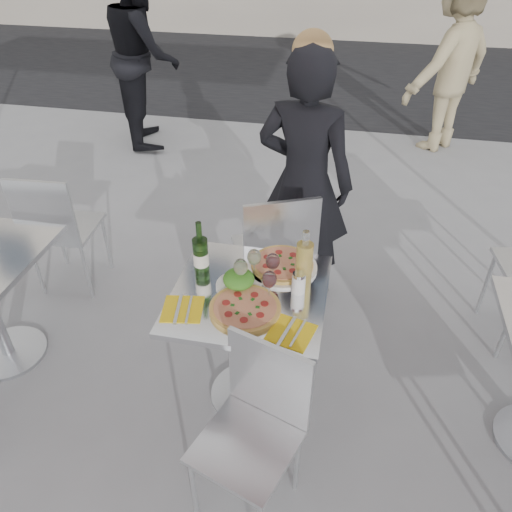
% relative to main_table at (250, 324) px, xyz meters
% --- Properties ---
extents(ground, '(80.00, 80.00, 0.00)m').
position_rel_main_table_xyz_m(ground, '(0.00, 0.00, -0.54)').
color(ground, slate).
extents(street_asphalt, '(24.00, 5.00, 0.00)m').
position_rel_main_table_xyz_m(street_asphalt, '(0.00, 6.50, -0.54)').
color(street_asphalt, black).
rests_on(street_asphalt, ground).
extents(main_table, '(0.72, 0.72, 0.75)m').
position_rel_main_table_xyz_m(main_table, '(0.00, 0.00, 0.00)').
color(main_table, '#B7BABF').
rests_on(main_table, ground).
extents(chair_far, '(0.57, 0.58, 0.95)m').
position_rel_main_table_xyz_m(chair_far, '(0.02, 0.63, 0.02)').
color(chair_far, silver).
rests_on(chair_far, ground).
extents(chair_near, '(0.49, 0.50, 0.84)m').
position_rel_main_table_xyz_m(chair_near, '(0.14, -0.51, -0.04)').
color(chair_near, silver).
rests_on(chair_near, ground).
extents(side_chair_lfar, '(0.44, 0.45, 0.90)m').
position_rel_main_table_xyz_m(side_chair_lfar, '(-1.43, 0.66, -0.00)').
color(side_chair_lfar, silver).
rests_on(side_chair_lfar, ground).
extents(woman_diner, '(0.67, 0.51, 1.66)m').
position_rel_main_table_xyz_m(woman_diner, '(0.13, 0.98, 0.29)').
color(woman_diner, black).
rests_on(woman_diner, ground).
extents(pedestrian_a, '(1.00, 1.11, 1.87)m').
position_rel_main_table_xyz_m(pedestrian_a, '(-1.83, 3.29, 0.39)').
color(pedestrian_a, black).
rests_on(pedestrian_a, ground).
extents(pedestrian_b, '(1.27, 1.31, 1.80)m').
position_rel_main_table_xyz_m(pedestrian_b, '(1.26, 3.74, 0.36)').
color(pedestrian_b, tan).
rests_on(pedestrian_b, ground).
extents(pizza_near, '(0.32, 0.32, 0.02)m').
position_rel_main_table_xyz_m(pizza_near, '(0.01, -0.13, 0.22)').
color(pizza_near, '#D5AB53').
rests_on(pizza_near, main_table).
extents(pizza_far, '(0.35, 0.35, 0.03)m').
position_rel_main_table_xyz_m(pizza_far, '(0.12, 0.21, 0.23)').
color(pizza_far, white).
rests_on(pizza_far, main_table).
extents(salad_plate, '(0.22, 0.22, 0.09)m').
position_rel_main_table_xyz_m(salad_plate, '(-0.06, 0.03, 0.25)').
color(salad_plate, white).
rests_on(salad_plate, main_table).
extents(wine_bottle, '(0.07, 0.08, 0.29)m').
position_rel_main_table_xyz_m(wine_bottle, '(-0.26, 0.09, 0.32)').
color(wine_bottle, '#2A541F').
rests_on(wine_bottle, main_table).
extents(carafe, '(0.08, 0.08, 0.29)m').
position_rel_main_table_xyz_m(carafe, '(0.24, 0.12, 0.33)').
color(carafe, '#E7CE62').
rests_on(carafe, main_table).
extents(sugar_shaker, '(0.06, 0.06, 0.11)m').
position_rel_main_table_xyz_m(sugar_shaker, '(0.22, 0.05, 0.26)').
color(sugar_shaker, white).
rests_on(sugar_shaker, main_table).
extents(wineglass_white_a, '(0.07, 0.07, 0.16)m').
position_rel_main_table_xyz_m(wineglass_white_a, '(-0.05, 0.03, 0.32)').
color(wineglass_white_a, white).
rests_on(wineglass_white_a, main_table).
extents(wineglass_white_b, '(0.07, 0.07, 0.16)m').
position_rel_main_table_xyz_m(wineglass_white_b, '(-0.00, 0.12, 0.32)').
color(wineglass_white_b, white).
rests_on(wineglass_white_b, main_table).
extents(wineglass_red_a, '(0.07, 0.07, 0.16)m').
position_rel_main_table_xyz_m(wineglass_red_a, '(0.10, -0.03, 0.32)').
color(wineglass_red_a, white).
rests_on(wineglass_red_a, main_table).
extents(wineglass_red_b, '(0.07, 0.07, 0.16)m').
position_rel_main_table_xyz_m(wineglass_red_b, '(0.09, 0.10, 0.32)').
color(wineglass_red_b, white).
rests_on(wineglass_red_b, main_table).
extents(napkin_left, '(0.21, 0.21, 0.01)m').
position_rel_main_table_xyz_m(napkin_left, '(-0.27, -0.18, 0.21)').
color(napkin_left, yellow).
rests_on(napkin_left, main_table).
extents(napkin_right, '(0.22, 0.22, 0.01)m').
position_rel_main_table_xyz_m(napkin_right, '(0.23, -0.23, 0.21)').
color(napkin_right, yellow).
rests_on(napkin_right, main_table).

